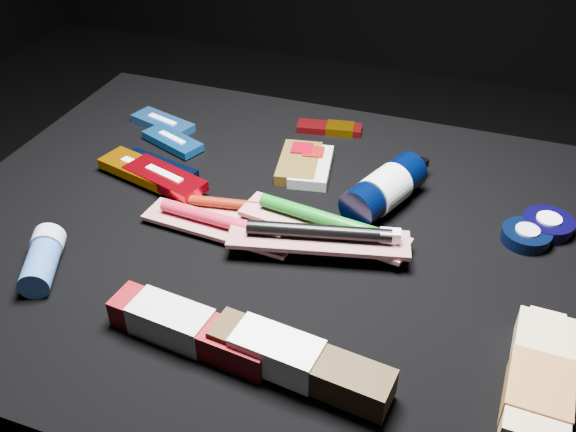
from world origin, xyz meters
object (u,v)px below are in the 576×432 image
(bodywash_bottle, at_px, (539,382))
(toothpaste_carton_red, at_px, (184,327))
(deodorant_stick, at_px, (43,259))
(lotion_bottle, at_px, (385,189))

(bodywash_bottle, xyz_separation_m, toothpaste_carton_red, (-0.39, -0.05, 0.00))
(bodywash_bottle, height_order, deodorant_stick, deodorant_stick)
(bodywash_bottle, bearing_deg, lotion_bottle, 131.42)
(lotion_bottle, bearing_deg, toothpaste_carton_red, -93.50)
(lotion_bottle, height_order, toothpaste_carton_red, lotion_bottle)
(lotion_bottle, relative_size, toothpaste_carton_red, 0.91)
(bodywash_bottle, distance_m, deodorant_stick, 0.61)
(deodorant_stick, bearing_deg, toothpaste_carton_red, -35.55)
(deodorant_stick, bearing_deg, bodywash_bottle, -23.65)
(deodorant_stick, bearing_deg, lotion_bottle, 12.83)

